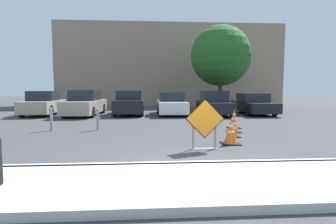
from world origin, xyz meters
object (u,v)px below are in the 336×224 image
at_px(road_closed_sign, 205,123).
at_px(traffic_cone_fourth, 234,119).
at_px(parked_car_second, 85,104).
at_px(parked_car_fourth, 171,104).
at_px(parked_car_third, 129,103).
at_px(parked_car_sixth, 253,104).
at_px(traffic_cone_nearest, 231,132).
at_px(bollard_nearest, 98,119).
at_px(traffic_cone_second, 234,128).
at_px(parked_car_nearest, 43,104).
at_px(traffic_cone_third, 234,124).
at_px(parked_car_fifth, 214,104).
at_px(bollard_second, 51,118).

distance_m(road_closed_sign, traffic_cone_fourth, 4.35).
relative_size(parked_car_second, parked_car_fourth, 1.16).
xyz_separation_m(road_closed_sign, parked_car_third, (-2.80, 10.02, -0.01)).
bearing_deg(parked_car_sixth, traffic_cone_nearest, 66.41).
bearing_deg(parked_car_sixth, traffic_cone_fourth, 63.64).
bearing_deg(bollard_nearest, parked_car_third, 83.50).
distance_m(road_closed_sign, parked_car_fourth, 9.79).
distance_m(traffic_cone_second, parked_car_second, 10.54).
relative_size(traffic_cone_fourth, parked_car_sixth, 0.17).
distance_m(traffic_cone_fourth, parked_car_nearest, 12.03).
bearing_deg(road_closed_sign, parked_car_nearest, 128.99).
bearing_deg(traffic_cone_second, bollard_nearest, 159.44).
xyz_separation_m(traffic_cone_third, parked_car_second, (-7.20, 7.00, 0.39)).
xyz_separation_m(traffic_cone_second, traffic_cone_fourth, (0.67, 2.08, 0.07)).
bearing_deg(parked_car_fifth, parked_car_fourth, -2.07).
xyz_separation_m(road_closed_sign, traffic_cone_third, (1.70, 2.73, -0.40)).
xyz_separation_m(traffic_cone_fourth, parked_car_fourth, (-2.16, 5.96, 0.27)).
xyz_separation_m(traffic_cone_nearest, parked_car_fifth, (1.67, 8.92, 0.33)).
height_order(traffic_cone_nearest, parked_car_nearest, parked_car_nearest).
bearing_deg(bollard_nearest, bollard_second, 180.00).
xyz_separation_m(bollard_nearest, bollard_second, (-1.80, 0.00, 0.02)).
bearing_deg(road_closed_sign, traffic_cone_second, 51.71).
height_order(traffic_cone_fourth, parked_car_fifth, parked_car_fifth).
relative_size(parked_car_second, parked_car_fifth, 1.05).
bearing_deg(parked_car_second, parked_car_sixth, -177.00).
bearing_deg(bollard_nearest, parked_car_sixth, 35.63).
bearing_deg(parked_car_fifth, parked_car_nearest, -0.39).
relative_size(road_closed_sign, traffic_cone_nearest, 1.85).
bearing_deg(traffic_cone_third, parked_car_third, 121.70).
bearing_deg(parked_car_second, parked_car_fifth, -179.10).
bearing_deg(parked_car_third, parked_car_sixth, 177.63).
distance_m(traffic_cone_fourth, bollard_nearest, 5.59).
bearing_deg(traffic_cone_fourth, parked_car_fourth, 109.88).
xyz_separation_m(parked_car_second, bollard_nearest, (1.96, -6.13, -0.25)).
distance_m(traffic_cone_fourth, parked_car_third, 7.87).
xyz_separation_m(traffic_cone_fourth, parked_car_nearest, (-10.24, 6.30, 0.31)).
height_order(parked_car_second, bollard_second, parked_car_second).
bearing_deg(parked_car_sixth, parked_car_third, 0.89).
distance_m(parked_car_third, bollard_nearest, 6.47).
relative_size(road_closed_sign, parked_car_second, 0.29).
height_order(traffic_cone_fourth, parked_car_sixth, parked_car_sixth).
distance_m(parked_car_second, parked_car_fifth, 8.09).
bearing_deg(bollard_nearest, parked_car_fifth, 44.30).
bearing_deg(parked_car_nearest, traffic_cone_second, 135.69).
xyz_separation_m(parked_car_sixth, bollard_second, (-10.62, -6.32, -0.15)).
bearing_deg(traffic_cone_second, parked_car_third, 116.82).
xyz_separation_m(traffic_cone_nearest, bollard_second, (-6.26, 2.94, 0.12)).
bearing_deg(road_closed_sign, bollard_nearest, 134.55).
relative_size(parked_car_third, bollard_second, 4.44).
bearing_deg(traffic_cone_second, traffic_cone_third, 71.83).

